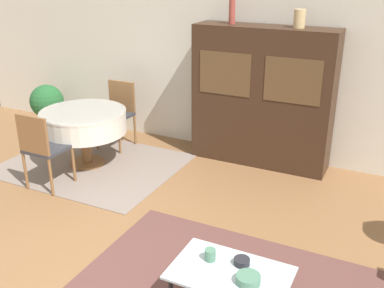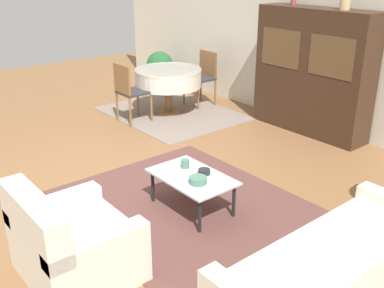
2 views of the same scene
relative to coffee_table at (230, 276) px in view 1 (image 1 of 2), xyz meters
The scene contains 13 objects.
wall_back 3.50m from the coffee_table, 107.40° to the left, with size 10.00×0.06×2.70m.
dining_rug 3.28m from the coffee_table, 146.75° to the left, with size 2.31×1.84×0.01m.
coffee_table is the anchor object (origin of this frame).
display_cabinet 3.06m from the coffee_table, 104.00° to the left, with size 1.85×0.48×1.85m.
dining_table 3.33m from the coffee_table, 147.65° to the left, with size 1.13×1.13×0.76m.
dining_chair_near 2.98m from the coffee_table, 160.48° to the left, with size 0.44×0.44×0.96m.
dining_chair_far 3.80m from the coffee_table, 137.62° to the left, with size 0.44×0.44×0.96m.
cup 0.23m from the coffee_table, 160.90° to the left, with size 0.09×0.09×0.10m.
bowl 0.19m from the coffee_table, 19.43° to the right, with size 0.18×0.18×0.07m.
bowl_small 0.15m from the coffee_table, 70.30° to the left, with size 0.13×0.13×0.05m.
vase_tall 3.55m from the coffee_table, 112.19° to the left, with size 0.08×0.08×0.31m.
vase_short 3.34m from the coffee_table, 96.26° to the left, with size 0.14×0.14×0.22m.
potted_plant 5.03m from the coffee_table, 148.24° to the left, with size 0.55×0.55×0.75m.
Camera 1 is at (1.98, -2.21, 2.58)m, focal length 42.00 mm.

